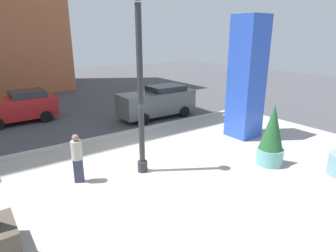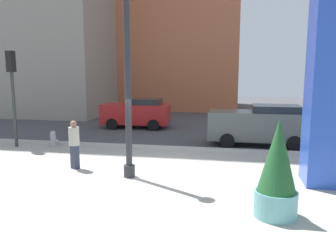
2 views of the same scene
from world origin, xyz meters
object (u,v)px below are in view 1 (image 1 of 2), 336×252
pedestrian_on_sidewalk (77,156)px  lamp_post (140,92)px  car_intersection (157,102)px  car_curb_east (19,107)px  potted_plant_by_pillar (272,137)px  art_pillar_blue (247,79)px

pedestrian_on_sidewalk → lamp_post: bearing=-14.5°
car_intersection → car_curb_east: 7.77m
lamp_post → pedestrian_on_sidewalk: (-2.13, 0.55, -1.97)m
lamp_post → potted_plant_by_pillar: bearing=-28.3°
car_intersection → pedestrian_on_sidewalk: size_ratio=2.70×
car_intersection → pedestrian_on_sidewalk: (-6.57, -5.14, -0.01)m
art_pillar_blue → car_intersection: 5.71m
potted_plant_by_pillar → lamp_post: bearing=151.7°
art_pillar_blue → car_intersection: (-1.55, 5.18, -1.84)m
lamp_post → potted_plant_by_pillar: (4.24, -2.28, -1.81)m
art_pillar_blue → car_curb_east: bearing=133.6°
potted_plant_by_pillar → pedestrian_on_sidewalk: bearing=156.0°
art_pillar_blue → pedestrian_on_sidewalk: size_ratio=3.30×
art_pillar_blue → car_curb_east: 12.33m
potted_plant_by_pillar → car_intersection: 7.98m
potted_plant_by_pillar → car_curb_east: 13.40m
car_intersection → car_curb_east: size_ratio=1.14×
car_intersection → pedestrian_on_sidewalk: 8.34m
car_curb_east → pedestrian_on_sidewalk: bearing=-88.1°
lamp_post → art_pillar_blue: lamp_post is taller
art_pillar_blue → potted_plant_by_pillar: 3.70m
lamp_post → potted_plant_by_pillar: 5.15m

